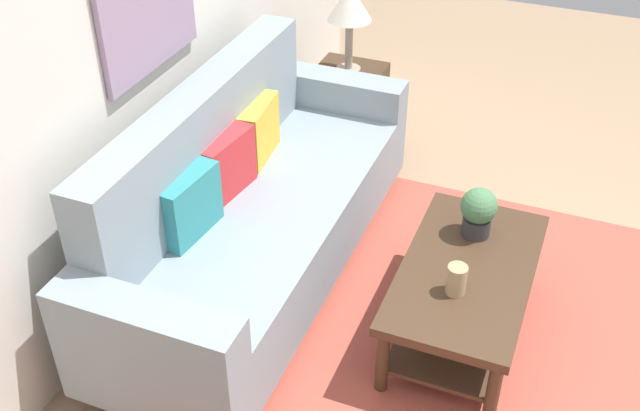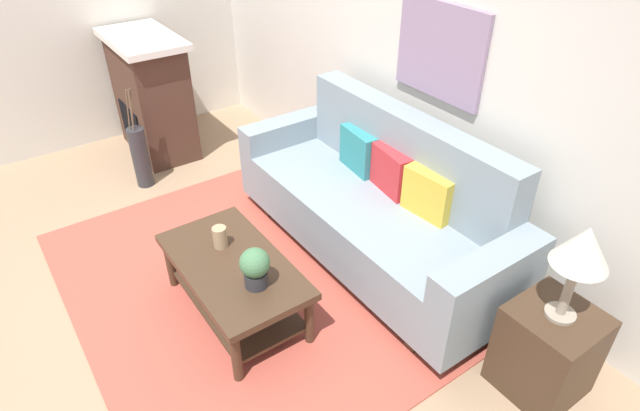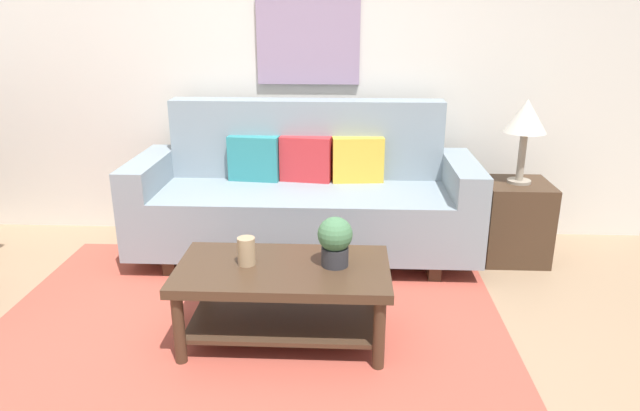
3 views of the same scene
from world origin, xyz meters
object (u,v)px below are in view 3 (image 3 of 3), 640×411
object	(u,v)px
coffee_table	(283,286)
potted_plant_tabletop	(335,240)
table_lamp	(526,120)
throw_pillow_mustard	(358,160)
couch	(305,198)
tabletop_vase	(246,251)
throw_pillow_teal	(254,158)
side_table	(514,221)
throw_pillow_crimson	(306,159)
framed_painting	(308,41)

from	to	relation	value
coffee_table	potted_plant_tabletop	xyz separation A→B (m)	(0.27, 0.03, 0.26)
table_lamp	throw_pillow_mustard	bearing A→B (deg)	173.95
coffee_table	throw_pillow_mustard	bearing A→B (deg)	72.53
couch	tabletop_vase	bearing A→B (deg)	-100.90
throw_pillow_teal	table_lamp	distance (m)	1.88
coffee_table	tabletop_vase	bearing A→B (deg)	175.19
couch	table_lamp	distance (m)	1.58
throw_pillow_teal	side_table	size ratio (longest dim) A/B	0.64
throw_pillow_crimson	couch	bearing A→B (deg)	-90.00
throw_pillow_mustard	framed_painting	bearing A→B (deg)	137.37
potted_plant_tabletop	framed_painting	bearing A→B (deg)	98.56
throw_pillow_mustard	throw_pillow_teal	bearing A→B (deg)	180.00
side_table	framed_painting	distance (m)	1.95
throw_pillow_teal	tabletop_vase	size ratio (longest dim) A/B	2.45
couch	potted_plant_tabletop	xyz separation A→B (m)	(0.24, -1.12, 0.14)
throw_pillow_crimson	tabletop_vase	xyz separation A→B (m)	(-0.22, -1.25, -0.18)
throw_pillow_crimson	coffee_table	xyz separation A→B (m)	(-0.03, -1.27, -0.37)
table_lamp	framed_painting	world-z (taller)	framed_painting
tabletop_vase	throw_pillow_mustard	bearing A→B (deg)	64.87
couch	throw_pillow_mustard	xyz separation A→B (m)	(0.37, 0.12, 0.25)
side_table	table_lamp	xyz separation A→B (m)	(-0.00, 0.00, 0.71)
tabletop_vase	side_table	size ratio (longest dim) A/B	0.26
throw_pillow_teal	potted_plant_tabletop	distance (m)	1.39
potted_plant_tabletop	table_lamp	size ratio (longest dim) A/B	0.46
potted_plant_tabletop	throw_pillow_teal	bearing A→B (deg)	116.08
potted_plant_tabletop	table_lamp	distance (m)	1.73
framed_painting	table_lamp	bearing A→B (deg)	-17.25
throw_pillow_crimson	potted_plant_tabletop	world-z (taller)	throw_pillow_crimson
throw_pillow_teal	throw_pillow_crimson	bearing A→B (deg)	0.00
throw_pillow_crimson	potted_plant_tabletop	xyz separation A→B (m)	(0.24, -1.24, -0.11)
throw_pillow_teal	tabletop_vase	bearing A→B (deg)	-83.04
tabletop_vase	side_table	xyz separation A→B (m)	(1.69, 1.14, -0.22)
potted_plant_tabletop	framed_painting	distance (m)	1.84
throw_pillow_teal	potted_plant_tabletop	size ratio (longest dim) A/B	1.37
coffee_table	table_lamp	xyz separation A→B (m)	(1.50, 1.15, 0.68)
table_lamp	framed_painting	xyz separation A→B (m)	(-1.47, 0.46, 0.48)
couch	coffee_table	xyz separation A→B (m)	(-0.03, -1.14, -0.12)
potted_plant_tabletop	throw_pillow_crimson	bearing A→B (deg)	100.85
throw_pillow_teal	side_table	xyz separation A→B (m)	(1.85, -0.12, -0.40)
tabletop_vase	coffee_table	bearing A→B (deg)	-4.81
throw_pillow_crimson	throw_pillow_mustard	xyz separation A→B (m)	(0.37, 0.00, 0.00)
throw_pillow_teal	framed_painting	world-z (taller)	framed_painting
coffee_table	side_table	xyz separation A→B (m)	(1.50, 1.15, -0.03)
couch	table_lamp	xyz separation A→B (m)	(1.47, 0.01, 0.56)
side_table	table_lamp	size ratio (longest dim) A/B	0.98
couch	side_table	xyz separation A→B (m)	(1.47, 0.01, -0.15)
throw_pillow_mustard	coffee_table	world-z (taller)	throw_pillow_mustard
tabletop_vase	framed_painting	world-z (taller)	framed_painting
throw_pillow_mustard	side_table	world-z (taller)	throw_pillow_mustard
couch	throw_pillow_mustard	world-z (taller)	couch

